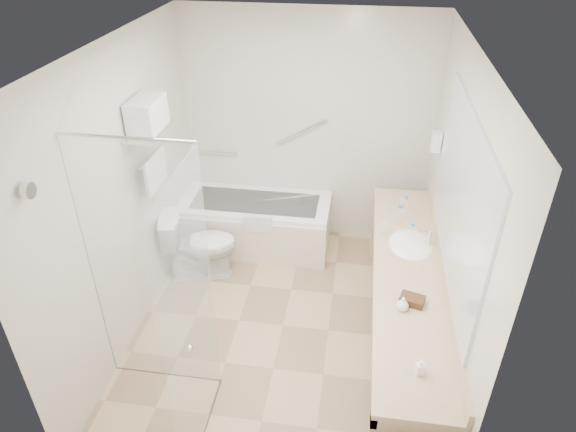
# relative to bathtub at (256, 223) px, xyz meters

# --- Properties ---
(floor) EXTENTS (3.20, 3.20, 0.00)m
(floor) POSITION_rel_bathtub_xyz_m (0.50, -1.24, -0.28)
(floor) COLOR tan
(floor) RESTS_ON ground
(ceiling) EXTENTS (2.60, 3.20, 0.10)m
(ceiling) POSITION_rel_bathtub_xyz_m (0.50, -1.24, 2.22)
(ceiling) COLOR silver
(ceiling) RESTS_ON wall_back
(wall_back) EXTENTS (2.60, 0.10, 2.50)m
(wall_back) POSITION_rel_bathtub_xyz_m (0.50, 0.36, 0.97)
(wall_back) COLOR beige
(wall_back) RESTS_ON ground
(wall_front) EXTENTS (2.60, 0.10, 2.50)m
(wall_front) POSITION_rel_bathtub_xyz_m (0.50, -2.84, 0.97)
(wall_front) COLOR beige
(wall_front) RESTS_ON ground
(wall_left) EXTENTS (0.10, 3.20, 2.50)m
(wall_left) POSITION_rel_bathtub_xyz_m (-0.80, -1.24, 0.97)
(wall_left) COLOR beige
(wall_left) RESTS_ON ground
(wall_right) EXTENTS (0.10, 3.20, 2.50)m
(wall_right) POSITION_rel_bathtub_xyz_m (1.80, -1.24, 0.97)
(wall_right) COLOR beige
(wall_right) RESTS_ON ground
(bathtub) EXTENTS (1.60, 0.73, 0.59)m
(bathtub) POSITION_rel_bathtub_xyz_m (0.00, 0.00, 0.00)
(bathtub) COLOR white
(bathtub) RESTS_ON floor
(grab_bar_short) EXTENTS (0.40, 0.03, 0.03)m
(grab_bar_short) POSITION_rel_bathtub_xyz_m (-0.45, 0.32, 0.67)
(grab_bar_short) COLOR silver
(grab_bar_short) RESTS_ON wall_back
(grab_bar_long) EXTENTS (0.53, 0.03, 0.33)m
(grab_bar_long) POSITION_rel_bathtub_xyz_m (0.45, 0.32, 0.97)
(grab_bar_long) COLOR silver
(grab_bar_long) RESTS_ON wall_back
(shower_enclosure) EXTENTS (0.96, 0.91, 2.11)m
(shower_enclosure) POSITION_rel_bathtub_xyz_m (-0.13, -2.16, 0.79)
(shower_enclosure) COLOR silver
(shower_enclosure) RESTS_ON floor
(towel_shelf) EXTENTS (0.24, 0.55, 0.81)m
(towel_shelf) POSITION_rel_bathtub_xyz_m (-0.67, -0.89, 1.48)
(towel_shelf) COLOR silver
(towel_shelf) RESTS_ON wall_left
(vanity_counter) EXTENTS (0.55, 2.70, 0.95)m
(vanity_counter) POSITION_rel_bathtub_xyz_m (1.52, -1.39, 0.36)
(vanity_counter) COLOR tan
(vanity_counter) RESTS_ON floor
(sink) EXTENTS (0.40, 0.52, 0.14)m
(sink) POSITION_rel_bathtub_xyz_m (1.55, -0.99, 0.54)
(sink) COLOR white
(sink) RESTS_ON vanity_counter
(faucet) EXTENTS (0.03, 0.03, 0.14)m
(faucet) POSITION_rel_bathtub_xyz_m (1.70, -0.99, 0.65)
(faucet) COLOR silver
(faucet) RESTS_ON vanity_counter
(mirror) EXTENTS (0.02, 2.00, 1.20)m
(mirror) POSITION_rel_bathtub_xyz_m (1.79, -1.39, 1.27)
(mirror) COLOR #B4B9C1
(mirror) RESTS_ON wall_right
(hairdryer_unit) EXTENTS (0.08, 0.10, 0.18)m
(hairdryer_unit) POSITION_rel_bathtub_xyz_m (1.75, -0.19, 1.17)
(hairdryer_unit) COLOR white
(hairdryer_unit) RESTS_ON wall_right
(toilet) EXTENTS (0.82, 0.59, 0.72)m
(toilet) POSITION_rel_bathtub_xyz_m (-0.45, -0.61, 0.08)
(toilet) COLOR white
(toilet) RESTS_ON floor
(amenity_basket) EXTENTS (0.20, 0.16, 0.06)m
(amenity_basket) POSITION_rel_bathtub_xyz_m (1.52, -1.74, 0.60)
(amenity_basket) COLOR #462C19
(amenity_basket) RESTS_ON vanity_counter
(soap_bottle_a) EXTENTS (0.08, 0.12, 0.05)m
(soap_bottle_a) POSITION_rel_bathtub_xyz_m (1.54, -2.39, 0.60)
(soap_bottle_a) COLOR white
(soap_bottle_a) RESTS_ON vanity_counter
(soap_bottle_b) EXTENTS (0.11, 0.13, 0.09)m
(soap_bottle_b) POSITION_rel_bathtub_xyz_m (1.45, -1.82, 0.62)
(soap_bottle_b) COLOR white
(soap_bottle_b) RESTS_ON vanity_counter
(water_bottle_left) EXTENTS (0.06, 0.06, 0.20)m
(water_bottle_left) POSITION_rel_bathtub_xyz_m (1.55, -0.97, 0.66)
(water_bottle_left) COLOR silver
(water_bottle_left) RESTS_ON vanity_counter
(water_bottle_mid) EXTENTS (0.07, 0.07, 0.22)m
(water_bottle_mid) POSITION_rel_bathtub_xyz_m (1.51, -0.56, 0.67)
(water_bottle_mid) COLOR silver
(water_bottle_mid) RESTS_ON vanity_counter
(water_bottle_right) EXTENTS (0.06, 0.06, 0.19)m
(water_bottle_right) POSITION_rel_bathtub_xyz_m (1.46, -0.68, 0.66)
(water_bottle_right) COLOR silver
(water_bottle_right) RESTS_ON vanity_counter
(drinking_glass_near) EXTENTS (0.09, 0.09, 0.09)m
(drinking_glass_near) POSITION_rel_bathtub_xyz_m (1.50, -0.37, 0.62)
(drinking_glass_near) COLOR silver
(drinking_glass_near) RESTS_ON vanity_counter
(drinking_glass_far) EXTENTS (0.08, 0.08, 0.09)m
(drinking_glass_far) POSITION_rel_bathtub_xyz_m (1.33, -0.85, 0.62)
(drinking_glass_far) COLOR silver
(drinking_glass_far) RESTS_ON vanity_counter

